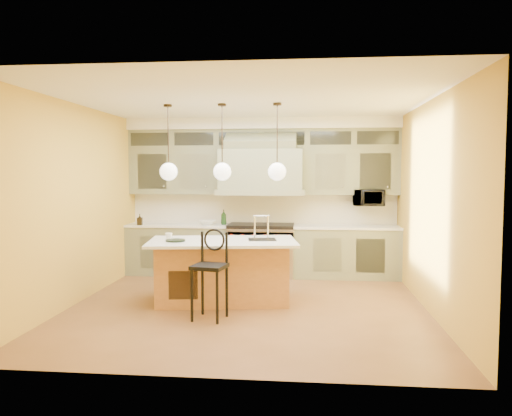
# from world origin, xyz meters

# --- Properties ---
(floor) EXTENTS (5.00, 5.00, 0.00)m
(floor) POSITION_xyz_m (0.00, 0.00, 0.00)
(floor) COLOR brown
(floor) RESTS_ON ground
(ceiling) EXTENTS (5.00, 5.00, 0.00)m
(ceiling) POSITION_xyz_m (0.00, 0.00, 2.90)
(ceiling) COLOR white
(ceiling) RESTS_ON wall_back
(wall_back) EXTENTS (5.00, 0.00, 5.00)m
(wall_back) POSITION_xyz_m (0.00, 2.50, 1.45)
(wall_back) COLOR gold
(wall_back) RESTS_ON ground
(wall_front) EXTENTS (5.00, 0.00, 5.00)m
(wall_front) POSITION_xyz_m (0.00, -2.50, 1.45)
(wall_front) COLOR gold
(wall_front) RESTS_ON ground
(wall_left) EXTENTS (0.00, 5.00, 5.00)m
(wall_left) POSITION_xyz_m (-2.50, 0.00, 1.45)
(wall_left) COLOR gold
(wall_left) RESTS_ON ground
(wall_right) EXTENTS (0.00, 5.00, 5.00)m
(wall_right) POSITION_xyz_m (2.50, 0.00, 1.45)
(wall_right) COLOR gold
(wall_right) RESTS_ON ground
(back_cabinetry) EXTENTS (5.00, 0.77, 2.90)m
(back_cabinetry) POSITION_xyz_m (0.00, 2.23, 1.43)
(back_cabinetry) COLOR gray
(back_cabinetry) RESTS_ON floor
(range) EXTENTS (1.20, 0.74, 0.96)m
(range) POSITION_xyz_m (0.00, 2.14, 0.49)
(range) COLOR silver
(range) RESTS_ON floor
(kitchen_island) EXTENTS (2.27, 1.44, 1.35)m
(kitchen_island) POSITION_xyz_m (-0.39, 0.24, 0.47)
(kitchen_island) COLOR #A76D3B
(kitchen_island) RESTS_ON floor
(counter_stool) EXTENTS (0.48, 0.48, 1.17)m
(counter_stool) POSITION_xyz_m (-0.42, -0.63, 0.67)
(counter_stool) COLOR black
(counter_stool) RESTS_ON floor
(microwave) EXTENTS (0.54, 0.37, 0.30)m
(microwave) POSITION_xyz_m (1.95, 2.25, 1.45)
(microwave) COLOR black
(microwave) RESTS_ON back_cabinetry
(oil_bottle_a) EXTENTS (0.12, 0.13, 0.28)m
(oil_bottle_a) POSITION_xyz_m (-0.70, 2.15, 1.08)
(oil_bottle_a) COLOR #143416
(oil_bottle_a) RESTS_ON back_cabinetry
(oil_bottle_b) EXTENTS (0.10, 0.10, 0.20)m
(oil_bottle_b) POSITION_xyz_m (-2.22, 1.92, 1.04)
(oil_bottle_b) COLOR black
(oil_bottle_b) RESTS_ON back_cabinetry
(fruit_bowl) EXTENTS (0.35, 0.35, 0.08)m
(fruit_bowl) POSITION_xyz_m (-1.01, 2.15, 0.98)
(fruit_bowl) COLOR silver
(fruit_bowl) RESTS_ON back_cabinetry
(cup) EXTENTS (0.11, 0.11, 0.10)m
(cup) POSITION_xyz_m (-1.20, 0.21, 0.97)
(cup) COLOR white
(cup) RESTS_ON kitchen_island
(pendant_left) EXTENTS (0.26, 0.26, 1.11)m
(pendant_left) POSITION_xyz_m (-1.20, 0.24, 1.95)
(pendant_left) COLOR #2D2319
(pendant_left) RESTS_ON ceiling
(pendant_center) EXTENTS (0.26, 0.26, 1.11)m
(pendant_center) POSITION_xyz_m (-0.40, 0.24, 1.95)
(pendant_center) COLOR #2D2319
(pendant_center) RESTS_ON ceiling
(pendant_right) EXTENTS (0.26, 0.26, 1.11)m
(pendant_right) POSITION_xyz_m (0.40, 0.24, 1.95)
(pendant_right) COLOR #2D2319
(pendant_right) RESTS_ON ceiling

